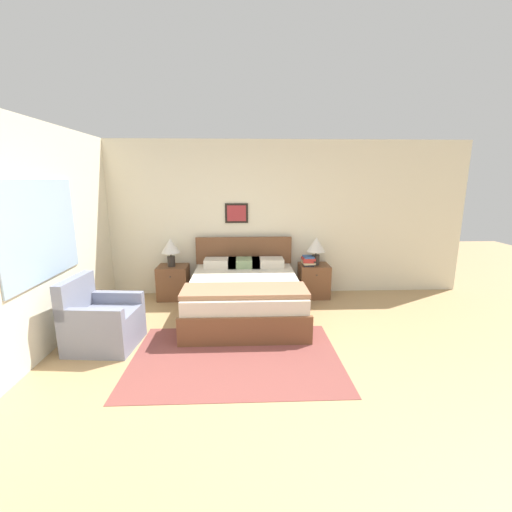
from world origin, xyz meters
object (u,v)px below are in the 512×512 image
at_px(armchair, 101,323).
at_px(table_lamp_by_door, 316,246).
at_px(table_lamp_near_window, 171,247).
at_px(bed, 245,295).
at_px(nightstand_near_window, 173,282).
at_px(nightstand_by_door, 314,281).

bearing_deg(armchair, table_lamp_by_door, 124.66).
distance_m(table_lamp_near_window, table_lamp_by_door, 2.40).
bearing_deg(bed, armchair, -151.56).
xyz_separation_m(armchair, table_lamp_by_door, (2.91, 1.66, 0.58)).
distance_m(bed, nightstand_near_window, 1.40).
height_order(nightstand_by_door, table_lamp_by_door, table_lamp_by_door).
bearing_deg(table_lamp_by_door, nightstand_by_door, 143.95).
distance_m(armchair, table_lamp_by_door, 3.40).
height_order(armchair, nightstand_by_door, armchair).
relative_size(bed, table_lamp_near_window, 4.25).
bearing_deg(nightstand_by_door, table_lamp_near_window, -179.67).
bearing_deg(bed, table_lamp_near_window, 148.29).
relative_size(armchair, table_lamp_by_door, 1.83).
bearing_deg(nightstand_near_window, bed, -32.48).
height_order(armchair, nightstand_near_window, armchair).
bearing_deg(armchair, nightstand_by_door, 125.02).
bearing_deg(nightstand_near_window, nightstand_by_door, 0.00).
xyz_separation_m(armchair, table_lamp_near_window, (0.51, 1.66, 0.58)).
distance_m(bed, table_lamp_by_door, 1.52).
bearing_deg(nightstand_by_door, armchair, -149.87).
bearing_deg(armchair, nightstand_near_window, 167.48).
distance_m(nightstand_near_window, table_lamp_by_door, 2.46).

